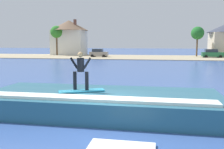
% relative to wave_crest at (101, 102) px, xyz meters
% --- Properties ---
extents(ground_plane, '(260.00, 260.00, 0.00)m').
position_rel_wave_crest_xyz_m(ground_plane, '(0.47, -1.45, -0.48)').
color(ground_plane, '#38589B').
extents(wave_crest, '(10.77, 4.32, 1.03)m').
position_rel_wave_crest_xyz_m(wave_crest, '(0.00, 0.00, 0.00)').
color(wave_crest, '#286077').
rests_on(wave_crest, ground_plane).
extents(surfboard, '(2.03, 1.35, 0.06)m').
position_rel_wave_crest_xyz_m(surfboard, '(-0.80, -0.31, 0.58)').
color(surfboard, '#33A5CC').
rests_on(surfboard, wave_crest).
extents(surfer, '(0.99, 0.32, 1.71)m').
position_rel_wave_crest_xyz_m(surfer, '(-0.85, -0.24, 1.56)').
color(surfer, black).
rests_on(surfer, surfboard).
extents(shoreline_bank, '(120.00, 16.90, 0.11)m').
position_rel_wave_crest_xyz_m(shoreline_bank, '(0.47, 43.46, -0.43)').
color(shoreline_bank, tan).
rests_on(shoreline_bank, ground_plane).
extents(car_near_shore, '(3.92, 2.14, 1.86)m').
position_rel_wave_crest_xyz_m(car_near_shore, '(-10.14, 41.92, 0.46)').
color(car_near_shore, gray).
rests_on(car_near_shore, ground_plane).
extents(car_far_shore, '(4.31, 2.02, 1.86)m').
position_rel_wave_crest_xyz_m(car_far_shore, '(13.77, 43.88, 0.46)').
color(car_far_shore, '#23663D').
rests_on(car_far_shore, ground_plane).
extents(house_with_chimney, '(9.82, 9.82, 8.97)m').
position_rel_wave_crest_xyz_m(house_with_chimney, '(-19.90, 50.30, 4.61)').
color(house_with_chimney, silver).
rests_on(house_with_chimney, ground_plane).
extents(tree_tall_bare, '(2.88, 2.88, 6.76)m').
position_rel_wave_crest_xyz_m(tree_tall_bare, '(11.21, 47.50, 4.77)').
color(tree_tall_bare, brown).
rests_on(tree_tall_bare, ground_plane).
extents(tree_short_bushy, '(2.99, 2.99, 7.31)m').
position_rel_wave_crest_xyz_m(tree_short_bushy, '(-21.98, 47.23, 5.21)').
color(tree_short_bushy, brown).
rests_on(tree_short_bushy, ground_plane).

